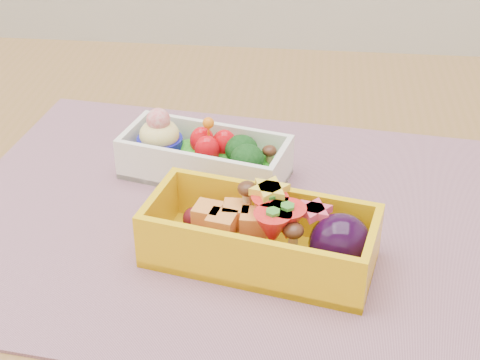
# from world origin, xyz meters

# --- Properties ---
(table) EXTENTS (1.20, 0.80, 0.75)m
(table) POSITION_xyz_m (0.00, 0.00, 0.65)
(table) COLOR brown
(table) RESTS_ON ground
(placemat) EXTENTS (0.56, 0.45, 0.00)m
(placemat) POSITION_xyz_m (0.02, -0.02, 0.75)
(placemat) COLOR #A06E82
(placemat) RESTS_ON table
(bento_white) EXTENTS (0.17, 0.11, 0.07)m
(bento_white) POSITION_xyz_m (-0.02, 0.05, 0.78)
(bento_white) COLOR white
(bento_white) RESTS_ON placemat
(bento_yellow) EXTENTS (0.20, 0.12, 0.06)m
(bento_yellow) POSITION_xyz_m (0.05, -0.08, 0.78)
(bento_yellow) COLOR #EDB70C
(bento_yellow) RESTS_ON placemat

